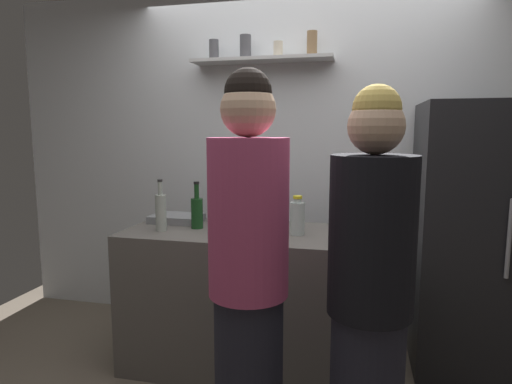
# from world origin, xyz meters

# --- Properties ---
(back_wall_assembly) EXTENTS (4.80, 0.32, 2.60)m
(back_wall_assembly) POSITION_xyz_m (-0.00, 1.25, 1.31)
(back_wall_assembly) COLOR white
(back_wall_assembly) RESTS_ON ground
(refrigerator) EXTENTS (0.58, 0.69, 1.71)m
(refrigerator) POSITION_xyz_m (1.07, 0.85, 0.85)
(refrigerator) COLOR black
(refrigerator) RESTS_ON ground
(counter) EXTENTS (1.66, 0.68, 0.91)m
(counter) POSITION_xyz_m (-0.21, 0.51, 0.45)
(counter) COLOR #66605B
(counter) RESTS_ON ground
(baking_pan) EXTENTS (0.34, 0.24, 0.05)m
(baking_pan) POSITION_xyz_m (-0.81, 0.66, 0.93)
(baking_pan) COLOR gray
(baking_pan) RESTS_ON counter
(utensil_holder) EXTENTS (0.11, 0.11, 0.21)m
(utensil_holder) POSITION_xyz_m (-0.37, 0.40, 0.97)
(utensil_holder) COLOR #B2B2B7
(utensil_holder) RESTS_ON counter
(wine_bottle_dark_glass) EXTENTS (0.08, 0.08, 0.33)m
(wine_bottle_dark_glass) POSITION_xyz_m (-0.56, 0.72, 1.03)
(wine_bottle_dark_glass) COLOR black
(wine_bottle_dark_glass) RESTS_ON counter
(wine_bottle_green_glass) EXTENTS (0.08, 0.08, 0.30)m
(wine_bottle_green_glass) POSITION_xyz_m (-0.60, 0.51, 1.02)
(wine_bottle_green_glass) COLOR #19471E
(wine_bottle_green_glass) RESTS_ON counter
(wine_bottle_pale_glass) EXTENTS (0.07, 0.07, 0.33)m
(wine_bottle_pale_glass) POSITION_xyz_m (-0.80, 0.39, 1.03)
(wine_bottle_pale_glass) COLOR #B2BFB2
(wine_bottle_pale_glass) RESTS_ON counter
(water_bottle_plastic) EXTENTS (0.09, 0.09, 0.24)m
(water_bottle_plastic) POSITION_xyz_m (0.06, 0.48, 1.01)
(water_bottle_plastic) COLOR silver
(water_bottle_plastic) RESTS_ON counter
(person_pink_top) EXTENTS (0.34, 0.34, 1.78)m
(person_pink_top) POSITION_xyz_m (-0.04, -0.37, 0.89)
(person_pink_top) COLOR #262633
(person_pink_top) RESTS_ON ground
(person_blonde) EXTENTS (0.34, 0.34, 1.71)m
(person_blonde) POSITION_xyz_m (0.46, -0.36, 0.85)
(person_blonde) COLOR #262633
(person_blonde) RESTS_ON ground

